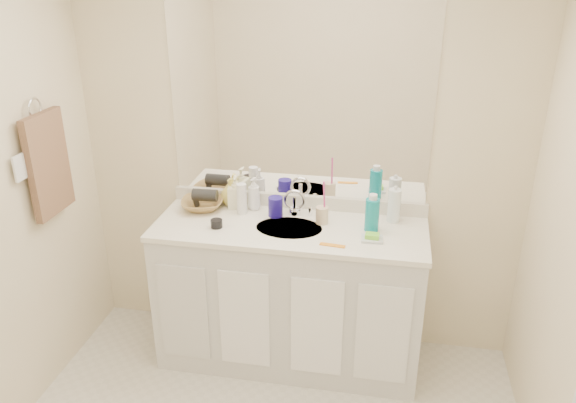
% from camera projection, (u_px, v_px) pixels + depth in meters
% --- Properties ---
extents(wall_back, '(2.60, 0.02, 2.40)m').
position_uv_depth(wall_back, '(298.00, 156.00, 3.24)').
color(wall_back, '#F4E4BF').
rests_on(wall_back, floor).
extents(vanity_cabinet, '(1.50, 0.55, 0.85)m').
position_uv_depth(vanity_cabinet, '(290.00, 296.00, 3.30)').
color(vanity_cabinet, silver).
rests_on(vanity_cabinet, floor).
extents(countertop, '(1.52, 0.57, 0.03)m').
position_uv_depth(countertop, '(290.00, 228.00, 3.12)').
color(countertop, white).
rests_on(countertop, vanity_cabinet).
extents(backsplash, '(1.52, 0.03, 0.08)m').
position_uv_depth(backsplash, '(298.00, 201.00, 3.34)').
color(backsplash, silver).
rests_on(backsplash, countertop).
extents(sink_basin, '(0.37, 0.37, 0.02)m').
position_uv_depth(sink_basin, '(289.00, 230.00, 3.11)').
color(sink_basin, '#B3AC9D').
rests_on(sink_basin, countertop).
extents(faucet, '(0.02, 0.02, 0.11)m').
position_uv_depth(faucet, '(295.00, 206.00, 3.24)').
color(faucet, silver).
rests_on(faucet, countertop).
extents(mirror, '(1.48, 0.01, 1.20)m').
position_uv_depth(mirror, '(299.00, 94.00, 3.09)').
color(mirror, white).
rests_on(mirror, wall_back).
extents(blue_mug, '(0.09, 0.09, 0.11)m').
position_uv_depth(blue_mug, '(276.00, 207.00, 3.22)').
color(blue_mug, navy).
rests_on(blue_mug, countertop).
extents(tan_cup, '(0.09, 0.09, 0.10)m').
position_uv_depth(tan_cup, '(322.00, 215.00, 3.14)').
color(tan_cup, beige).
rests_on(tan_cup, countertop).
extents(toothbrush, '(0.02, 0.04, 0.21)m').
position_uv_depth(toothbrush, '(324.00, 198.00, 3.10)').
color(toothbrush, '#DE3A8F').
rests_on(toothbrush, tan_cup).
extents(mouthwash_bottle, '(0.10, 0.10, 0.18)m').
position_uv_depth(mouthwash_bottle, '(372.00, 215.00, 3.04)').
color(mouthwash_bottle, '#0C8897').
rests_on(mouthwash_bottle, countertop).
extents(clear_pump_bottle, '(0.09, 0.09, 0.19)m').
position_uv_depth(clear_pump_bottle, '(394.00, 205.00, 3.14)').
color(clear_pump_bottle, white).
rests_on(clear_pump_bottle, countertop).
extents(soap_dish, '(0.12, 0.10, 0.01)m').
position_uv_depth(soap_dish, '(372.00, 239.00, 2.96)').
color(soap_dish, silver).
rests_on(soap_dish, countertop).
extents(green_soap, '(0.08, 0.06, 0.03)m').
position_uv_depth(green_soap, '(372.00, 236.00, 2.95)').
color(green_soap, '#81E838').
rests_on(green_soap, soap_dish).
extents(orange_comb, '(0.13, 0.04, 0.01)m').
position_uv_depth(orange_comb, '(332.00, 245.00, 2.90)').
color(orange_comb, orange).
rests_on(orange_comb, countertop).
extents(dark_jar, '(0.08, 0.08, 0.05)m').
position_uv_depth(dark_jar, '(217.00, 224.00, 3.10)').
color(dark_jar, black).
rests_on(dark_jar, countertop).
extents(extra_white_bottle, '(0.07, 0.07, 0.18)m').
position_uv_depth(extra_white_bottle, '(242.00, 199.00, 3.24)').
color(extra_white_bottle, white).
rests_on(extra_white_bottle, countertop).
extents(soap_bottle_white, '(0.09, 0.09, 0.20)m').
position_uv_depth(soap_bottle_white, '(254.00, 194.00, 3.29)').
color(soap_bottle_white, white).
rests_on(soap_bottle_white, countertop).
extents(soap_bottle_cream, '(0.10, 0.11, 0.20)m').
position_uv_depth(soap_bottle_cream, '(236.00, 192.00, 3.32)').
color(soap_bottle_cream, '#FFFCCF').
rests_on(soap_bottle_cream, countertop).
extents(soap_bottle_yellow, '(0.17, 0.17, 0.17)m').
position_uv_depth(soap_bottle_yellow, '(231.00, 192.00, 3.36)').
color(soap_bottle_yellow, '#E4D358').
rests_on(soap_bottle_yellow, countertop).
extents(wicker_basket, '(0.29, 0.29, 0.06)m').
position_uv_depth(wicker_basket, '(202.00, 204.00, 3.32)').
color(wicker_basket, olive).
rests_on(wicker_basket, countertop).
extents(hair_dryer, '(0.15, 0.08, 0.07)m').
position_uv_depth(hair_dryer, '(205.00, 195.00, 3.30)').
color(hair_dryer, black).
rests_on(hair_dryer, wicker_basket).
extents(towel_ring, '(0.01, 0.11, 0.11)m').
position_uv_depth(towel_ring, '(35.00, 108.00, 2.84)').
color(towel_ring, silver).
rests_on(towel_ring, wall_left).
extents(hand_towel, '(0.04, 0.32, 0.55)m').
position_uv_depth(hand_towel, '(48.00, 164.00, 2.96)').
color(hand_towel, brown).
rests_on(hand_towel, towel_ring).
extents(switch_plate, '(0.01, 0.08, 0.13)m').
position_uv_depth(switch_plate, '(19.00, 168.00, 2.76)').
color(switch_plate, white).
rests_on(switch_plate, wall_left).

